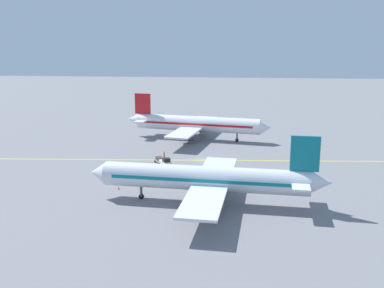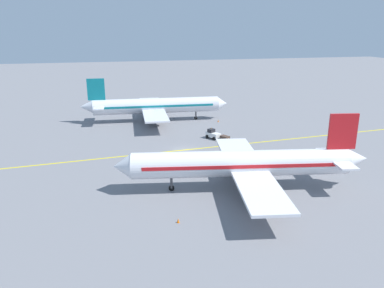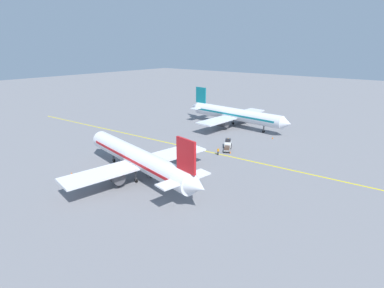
% 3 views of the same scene
% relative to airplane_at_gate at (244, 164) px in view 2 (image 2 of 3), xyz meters
% --- Properties ---
extents(ground_plane, '(400.00, 400.00, 0.00)m').
position_rel_airplane_at_gate_xyz_m(ground_plane, '(19.13, 4.04, -3.71)').
color(ground_plane, slate).
extents(apron_yellow_centreline, '(9.50, 119.68, 0.01)m').
position_rel_airplane_at_gate_xyz_m(apron_yellow_centreline, '(19.13, 4.04, -3.71)').
color(apron_yellow_centreline, yellow).
rests_on(apron_yellow_centreline, ground).
extents(airplane_at_gate, '(28.48, 35.41, 10.60)m').
position_rel_airplane_at_gate_xyz_m(airplane_at_gate, '(0.00, 0.00, 0.00)').
color(airplane_at_gate, white).
rests_on(airplane_at_gate, ground).
extents(airplane_adjacent_stand, '(28.31, 35.54, 10.60)m').
position_rel_airplane_at_gate_xyz_m(airplane_adjacent_stand, '(43.07, 5.74, 0.00)').
color(airplane_adjacent_stand, silver).
rests_on(airplane_adjacent_stand, ground).
extents(baggage_tug_white, '(3.35, 2.82, 2.11)m').
position_rel_airplane_at_gate_xyz_m(baggage_tug_white, '(25.14, -3.35, -2.81)').
color(baggage_tug_white, white).
rests_on(baggage_tug_white, ground).
extents(baggage_cart_trailing, '(2.95, 2.49, 1.24)m').
position_rel_airplane_at_gate_xyz_m(baggage_cart_trailing, '(22.25, -4.96, -2.95)').
color(baggage_cart_trailing, gray).
rests_on(baggage_cart_trailing, ground).
extents(ground_crew_worker, '(0.58, 0.27, 1.68)m').
position_rel_airplane_at_gate_xyz_m(ground_crew_worker, '(19.13, -4.59, -2.80)').
color(ground_crew_worker, '#23232D').
rests_on(ground_crew_worker, ground).
extents(traffic_cone_near_nose, '(0.32, 0.32, 0.55)m').
position_rel_airplane_at_gate_xyz_m(traffic_cone_near_nose, '(-7.24, 10.87, -3.43)').
color(traffic_cone_near_nose, orange).
rests_on(traffic_cone_near_nose, ground).
extents(traffic_cone_mid_apron, '(0.32, 0.32, 0.55)m').
position_rel_airplane_at_gate_xyz_m(traffic_cone_mid_apron, '(21.79, -6.09, -3.43)').
color(traffic_cone_mid_apron, orange).
rests_on(traffic_cone_mid_apron, ground).
extents(traffic_cone_by_wingtip, '(0.32, 0.32, 0.55)m').
position_rel_airplane_at_gate_xyz_m(traffic_cone_by_wingtip, '(38.37, -8.83, -3.43)').
color(traffic_cone_by_wingtip, orange).
rests_on(traffic_cone_by_wingtip, ground).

